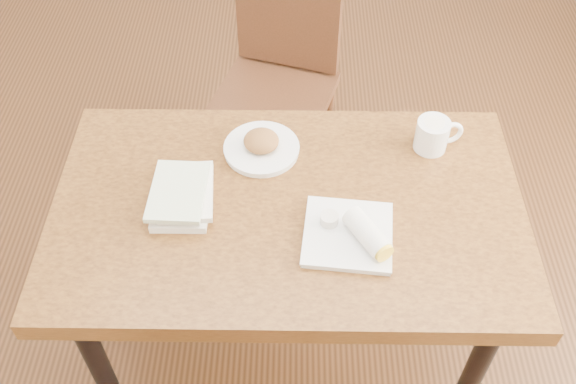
{
  "coord_description": "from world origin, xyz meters",
  "views": [
    {
      "loc": [
        0.02,
        -1.12,
        2.06
      ],
      "look_at": [
        0.0,
        0.0,
        0.8
      ],
      "focal_mm": 40.0,
      "sensor_mm": 36.0,
      "label": 1
    }
  ],
  "objects_px": {
    "chair_far": "(279,69)",
    "coffee_mug": "(434,134)",
    "plate_scone": "(261,146)",
    "table": "(288,224)",
    "book_stack": "(182,195)",
    "plate_burrito": "(354,234)"
  },
  "relations": [
    {
      "from": "table",
      "to": "coffee_mug",
      "type": "xyz_separation_m",
      "value": [
        0.41,
        0.23,
        0.13
      ]
    },
    {
      "from": "plate_scone",
      "to": "coffee_mug",
      "type": "height_order",
      "value": "coffee_mug"
    },
    {
      "from": "plate_scone",
      "to": "coffee_mug",
      "type": "xyz_separation_m",
      "value": [
        0.49,
        0.03,
        0.03
      ]
    },
    {
      "from": "chair_far",
      "to": "plate_scone",
      "type": "bearing_deg",
      "value": -93.07
    },
    {
      "from": "table",
      "to": "coffee_mug",
      "type": "distance_m",
      "value": 0.49
    },
    {
      "from": "plate_scone",
      "to": "plate_burrito",
      "type": "distance_m",
      "value": 0.4
    },
    {
      "from": "table",
      "to": "book_stack",
      "type": "bearing_deg",
      "value": 179.04
    },
    {
      "from": "table",
      "to": "chair_far",
      "type": "height_order",
      "value": "chair_far"
    },
    {
      "from": "plate_burrito",
      "to": "book_stack",
      "type": "xyz_separation_m",
      "value": [
        -0.45,
        0.12,
        0.0
      ]
    },
    {
      "from": "chair_far",
      "to": "coffee_mug",
      "type": "xyz_separation_m",
      "value": [
        0.46,
        -0.62,
        0.25
      ]
    },
    {
      "from": "table",
      "to": "plate_burrito",
      "type": "bearing_deg",
      "value": -34.56
    },
    {
      "from": "table",
      "to": "chair_far",
      "type": "xyz_separation_m",
      "value": [
        -0.04,
        0.85,
        -0.12
      ]
    },
    {
      "from": "table",
      "to": "plate_burrito",
      "type": "distance_m",
      "value": 0.23
    },
    {
      "from": "book_stack",
      "to": "chair_far",
      "type": "bearing_deg",
      "value": 74.28
    },
    {
      "from": "coffee_mug",
      "to": "plate_burrito",
      "type": "distance_m",
      "value": 0.42
    },
    {
      "from": "chair_far",
      "to": "plate_burrito",
      "type": "xyz_separation_m",
      "value": [
        0.21,
        -0.96,
        0.22
      ]
    },
    {
      "from": "plate_burrito",
      "to": "plate_scone",
      "type": "bearing_deg",
      "value": 127.95
    },
    {
      "from": "table",
      "to": "chair_far",
      "type": "bearing_deg",
      "value": 92.99
    },
    {
      "from": "chair_far",
      "to": "coffee_mug",
      "type": "relative_size",
      "value": 6.8
    },
    {
      "from": "plate_scone",
      "to": "book_stack",
      "type": "height_order",
      "value": "plate_scone"
    },
    {
      "from": "coffee_mug",
      "to": "plate_burrito",
      "type": "relative_size",
      "value": 0.57
    },
    {
      "from": "coffee_mug",
      "to": "plate_burrito",
      "type": "height_order",
      "value": "coffee_mug"
    }
  ]
}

